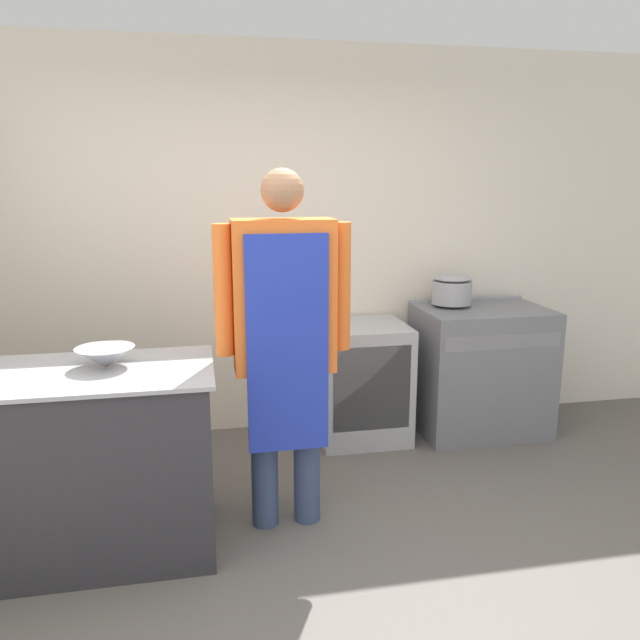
{
  "coord_description": "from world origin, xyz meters",
  "views": [
    {
      "loc": [
        -0.55,
        -2.18,
        1.79
      ],
      "look_at": [
        0.12,
        1.2,
        1.02
      ],
      "focal_mm": 35.0,
      "sensor_mm": 36.0,
      "label": 1
    }
  ],
  "objects_px": {
    "fridge_unit": "(361,381)",
    "mixing_bowl": "(105,357)",
    "stove": "(480,370)",
    "person_cook": "(284,329)",
    "stock_pot": "(452,289)"
  },
  "relations": [
    {
      "from": "fridge_unit",
      "to": "mixing_bowl",
      "type": "relative_size",
      "value": 2.94
    },
    {
      "from": "stove",
      "to": "fridge_unit",
      "type": "xyz_separation_m",
      "value": [
        -0.88,
        0.05,
        -0.05
      ]
    },
    {
      "from": "stove",
      "to": "fridge_unit",
      "type": "relative_size",
      "value": 1.13
    },
    {
      "from": "fridge_unit",
      "to": "mixing_bowl",
      "type": "xyz_separation_m",
      "value": [
        -1.54,
        -1.04,
        0.56
      ]
    },
    {
      "from": "stove",
      "to": "person_cook",
      "type": "xyz_separation_m",
      "value": [
        -1.56,
        -0.98,
        0.61
      ]
    },
    {
      "from": "mixing_bowl",
      "to": "stock_pot",
      "type": "xyz_separation_m",
      "value": [
        2.22,
        1.1,
        0.06
      ]
    },
    {
      "from": "stock_pot",
      "to": "fridge_unit",
      "type": "bearing_deg",
      "value": -174.76
    },
    {
      "from": "person_cook",
      "to": "mixing_bowl",
      "type": "distance_m",
      "value": 0.87
    },
    {
      "from": "stove",
      "to": "mixing_bowl",
      "type": "height_order",
      "value": "mixing_bowl"
    },
    {
      "from": "stove",
      "to": "stock_pot",
      "type": "height_order",
      "value": "stock_pot"
    },
    {
      "from": "stove",
      "to": "fridge_unit",
      "type": "height_order",
      "value": "stove"
    },
    {
      "from": "person_cook",
      "to": "mixing_bowl",
      "type": "xyz_separation_m",
      "value": [
        -0.86,
        -0.01,
        -0.1
      ]
    },
    {
      "from": "mixing_bowl",
      "to": "stock_pot",
      "type": "distance_m",
      "value": 2.48
    },
    {
      "from": "fridge_unit",
      "to": "person_cook",
      "type": "xyz_separation_m",
      "value": [
        -0.68,
        -1.03,
        0.66
      ]
    },
    {
      "from": "stove",
      "to": "stock_pot",
      "type": "relative_size",
      "value": 3.34
    }
  ]
}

